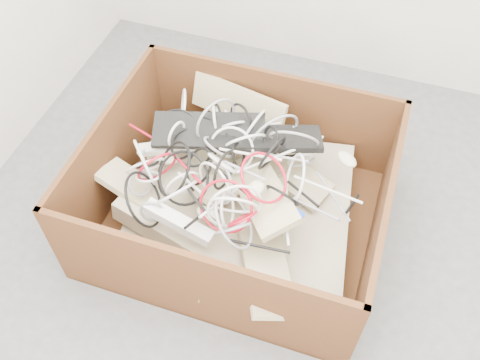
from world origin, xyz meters
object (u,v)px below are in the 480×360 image
(power_strip_right, at_px, (179,222))
(vga_plug, at_px, (297,215))
(cardboard_box, at_px, (235,205))
(power_strip_left, at_px, (168,147))

(power_strip_right, bearing_deg, vga_plug, 28.44)
(cardboard_box, distance_m, vga_plug, 0.41)
(power_strip_right, height_order, vga_plug, power_strip_right)
(power_strip_right, xyz_separation_m, vga_plug, (0.45, 0.16, 0.03))
(cardboard_box, bearing_deg, vga_plug, -22.76)
(power_strip_right, distance_m, vga_plug, 0.48)
(vga_plug, bearing_deg, cardboard_box, 176.75)
(power_strip_left, relative_size, power_strip_right, 0.94)
(power_strip_left, distance_m, vga_plug, 0.67)
(power_strip_left, bearing_deg, power_strip_right, -74.31)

